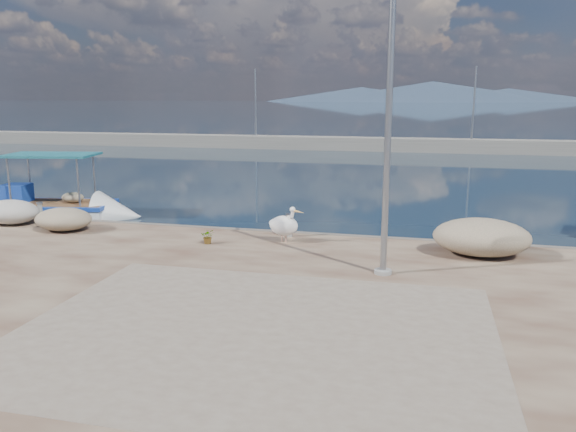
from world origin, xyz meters
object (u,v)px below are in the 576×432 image
(pelican, at_px, (284,225))
(boat_left, at_px, (54,212))
(lamp_post, at_px, (388,143))
(bollard_near, at_px, (289,224))

(pelican, bearing_deg, boat_left, -179.22)
(pelican, height_order, lamp_post, lamp_post)
(boat_left, relative_size, pelican, 5.55)
(bollard_near, bearing_deg, lamp_post, -44.48)
(boat_left, bearing_deg, lamp_post, -33.57)
(boat_left, xyz_separation_m, bollard_near, (10.66, -2.81, 0.67))
(boat_left, height_order, lamp_post, lamp_post)
(boat_left, height_order, pelican, boat_left)
(pelican, distance_m, lamp_post, 4.87)
(boat_left, xyz_separation_m, lamp_post, (13.86, -5.95, 3.56))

